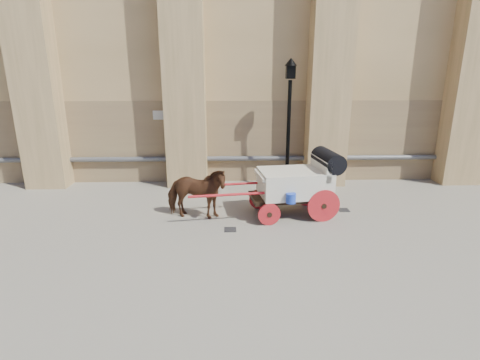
{
  "coord_description": "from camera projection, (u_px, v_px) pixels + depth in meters",
  "views": [
    {
      "loc": [
        0.49,
        -9.65,
        4.11
      ],
      "look_at": [
        0.81,
        0.42,
        1.1
      ],
      "focal_mm": 28.0,
      "sensor_mm": 36.0,
      "label": 1
    }
  ],
  "objects": [
    {
      "name": "ground",
      "position": [
        212.0,
        222.0,
        10.4
      ],
      "size": [
        90.0,
        90.0,
        0.0
      ],
      "primitive_type": "plane",
      "color": "#6E675A",
      "rests_on": "ground"
    },
    {
      "name": "horse",
      "position": [
        196.0,
        193.0,
        10.48
      ],
      "size": [
        1.89,
        1.1,
        1.5
      ],
      "primitive_type": "imported",
      "rotation": [
        0.0,
        0.0,
        1.4
      ],
      "color": "brown",
      "rests_on": "ground"
    },
    {
      "name": "carriage",
      "position": [
        299.0,
        181.0,
        10.7
      ],
      "size": [
        4.42,
        1.72,
        1.88
      ],
      "rotation": [
        0.0,
        0.0,
        0.13
      ],
      "color": "black",
      "rests_on": "ground"
    },
    {
      "name": "street_lamp",
      "position": [
        289.0,
        122.0,
        12.64
      ],
      "size": [
        0.42,
        0.42,
        4.44
      ],
      "color": "black",
      "rests_on": "ground"
    },
    {
      "name": "drain_grate_near",
      "position": [
        230.0,
        230.0,
        9.92
      ],
      "size": [
        0.32,
        0.32,
        0.01
      ],
      "primitive_type": "cube",
      "rotation": [
        0.0,
        0.0,
        0.01
      ],
      "color": "black",
      "rests_on": "ground"
    },
    {
      "name": "drain_grate_far",
      "position": [
        344.0,
        210.0,
        11.3
      ],
      "size": [
        0.32,
        0.32,
        0.01
      ],
      "primitive_type": "cube",
      "rotation": [
        0.0,
        0.0,
        -0.01
      ],
      "color": "black",
      "rests_on": "ground"
    }
  ]
}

